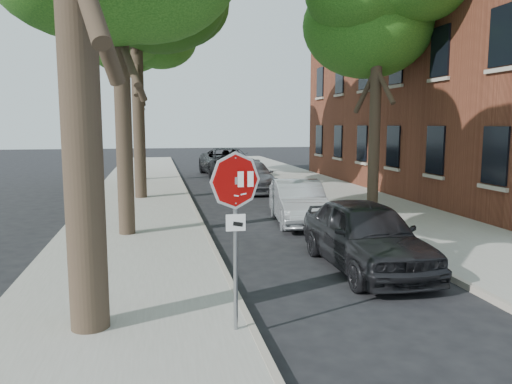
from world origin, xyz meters
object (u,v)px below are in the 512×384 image
car_c (251,176)px  car_b (298,202)px  car_d (228,162)px  stop_sign (235,207)px  tree_far (134,46)px  apartment_building (503,24)px  tree_right (376,6)px  car_a (366,235)px

car_c → car_b: bearing=-88.7°
car_c → car_d: (-0.11, 6.99, 0.16)m
stop_sign → car_b: (3.30, 8.09, -1.28)m
tree_far → car_d: tree_far is taller
apartment_building → car_c: bearing=170.6°
apartment_building → tree_right: size_ratio=2.17×
tree_right → car_a: bearing=-115.1°
car_c → car_d: car_d is taller
apartment_building → car_c: apartment_building is taller
stop_sign → car_d: (3.19, 22.89, -1.11)m
stop_sign → tree_far: bearing=95.5°
car_b → car_d: bearing=97.0°
tree_far → car_b: tree_far is taller
stop_sign → car_a: 4.58m
car_a → car_c: 12.97m
apartment_building → car_a: bearing=-135.8°
car_d → stop_sign: bearing=-100.7°
stop_sign → tree_far: 21.88m
car_c → stop_sign: bearing=-100.5°
stop_sign → tree_right: 13.23m
stop_sign → tree_right: tree_right is taller
apartment_building → tree_right: apartment_building is taller
apartment_building → car_a: (-11.40, -11.09, -6.91)m
tree_far → car_c: 9.91m
tree_far → car_a: (5.32, -18.20, -6.46)m
tree_right → car_d: tree_right is taller
car_d → tree_right: bearing=-77.5°
car_c → car_a: bearing=-88.7°
tree_far → car_a: bearing=-73.7°
tree_far → tree_right: (8.70, -11.00, 0.00)m
car_b → tree_far: bearing=118.8°
apartment_building → car_c: (-11.40, 1.88, -6.97)m
tree_far → car_d: (5.22, 1.76, -6.37)m
apartment_building → stop_sign: 21.10m
apartment_building → car_a: size_ratio=4.60×
car_b → car_d: 14.80m
tree_right → car_a: 10.25m
car_a → car_d: 19.95m
car_b → car_c: size_ratio=0.87×
stop_sign → tree_far: (-2.02, 21.14, 5.26)m
tree_right → car_d: (-3.48, 12.76, -6.37)m
stop_sign → car_d: size_ratio=0.43×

